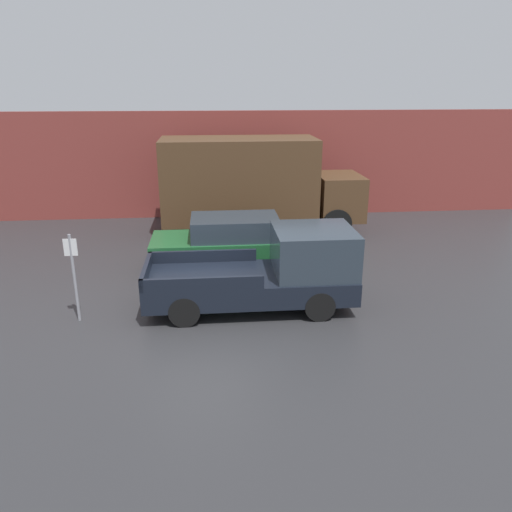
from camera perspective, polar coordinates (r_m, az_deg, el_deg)
ground_plane at (r=12.27m, az=-6.25°, el=-6.77°), size 60.00×60.00×0.00m
building_wall at (r=21.00m, az=-6.20°, el=10.29°), size 28.00×0.15×4.31m
pickup_truck at (r=12.36m, az=1.88°, el=-1.78°), size 5.11×2.05×1.99m
car at (r=14.93m, az=-2.80°, el=1.54°), size 4.67×1.87×1.62m
delivery_truck at (r=18.53m, az=-0.39°, el=8.35°), size 7.35×2.43×3.50m
parking_sign at (r=12.22m, az=-20.11°, el=-1.82°), size 0.30×0.07×2.13m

